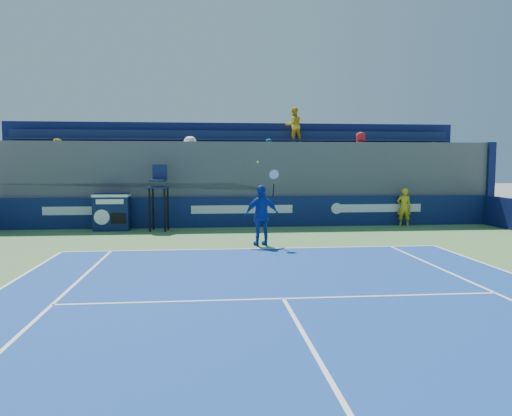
{
  "coord_description": "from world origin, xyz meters",
  "views": [
    {
      "loc": [
        -1.39,
        -2.49,
        2.48
      ],
      "look_at": [
        0.0,
        11.5,
        1.25
      ],
      "focal_mm": 35.0,
      "sensor_mm": 36.0,
      "label": 1
    }
  ],
  "objects": [
    {
      "name": "ball_person",
      "position": [
        6.49,
        16.72,
        0.78
      ],
      "size": [
        0.63,
        0.49,
        1.53
      ],
      "primitive_type": "imported",
      "rotation": [
        0.0,
        0.0,
        2.9
      ],
      "color": "gold",
      "rests_on": "apron"
    },
    {
      "name": "back_hoarding",
      "position": [
        0.0,
        17.1,
        0.6
      ],
      "size": [
        20.4,
        0.21,
        1.2
      ],
      "color": "#0D1B4B",
      "rests_on": "ground"
    },
    {
      "name": "match_clock",
      "position": [
        -4.93,
        16.53,
        0.74
      ],
      "size": [
        1.33,
        0.75,
        1.4
      ],
      "color": "#0E1A46",
      "rests_on": "ground"
    },
    {
      "name": "umpire_chair",
      "position": [
        -3.16,
        16.29,
        1.53
      ],
      "size": [
        0.78,
        0.78,
        2.48
      ],
      "color": "black",
      "rests_on": "ground"
    },
    {
      "name": "tennis_player",
      "position": [
        0.27,
        12.46,
        0.94
      ],
      "size": [
        1.15,
        0.66,
        2.57
      ],
      "color": "#1437A4",
      "rests_on": "apron"
    },
    {
      "name": "stadium_seating",
      "position": [
        -0.0,
        19.15,
        1.84
      ],
      "size": [
        21.0,
        4.05,
        5.08
      ],
      "color": "#4F4F53",
      "rests_on": "ground"
    }
  ]
}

